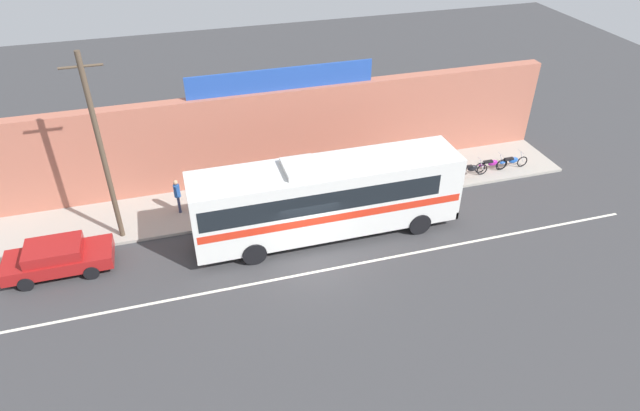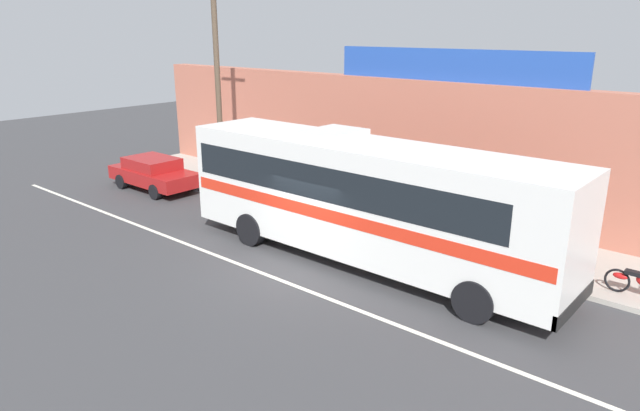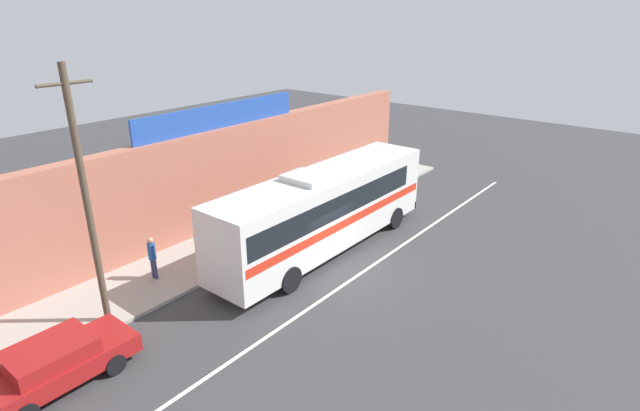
{
  "view_description": "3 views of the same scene",
  "coord_description": "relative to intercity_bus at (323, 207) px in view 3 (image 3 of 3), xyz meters",
  "views": [
    {
      "loc": [
        -4.87,
        -17.75,
        15.27
      ],
      "look_at": [
        1.0,
        2.27,
        1.16
      ],
      "focal_mm": 31.07,
      "sensor_mm": 36.0,
      "label": 1
    },
    {
      "loc": [
        10.24,
        -10.89,
        6.59
      ],
      "look_at": [
        -0.93,
        2.15,
        1.21
      ],
      "focal_mm": 31.97,
      "sensor_mm": 36.0,
      "label": 2
    },
    {
      "loc": [
        -14.51,
        -10.71,
        10.02
      ],
      "look_at": [
        1.76,
        2.41,
        1.74
      ],
      "focal_mm": 28.14,
      "sensor_mm": 36.0,
      "label": 3
    }
  ],
  "objects": [
    {
      "name": "ground_plane",
      "position": [
        -1.07,
        -1.67,
        -2.07
      ],
      "size": [
        70.0,
        70.0,
        0.0
      ],
      "primitive_type": "plane",
      "color": "#3A3A3D"
    },
    {
      "name": "sidewalk_slab",
      "position": [
        -1.07,
        3.53,
        -2.0
      ],
      "size": [
        30.0,
        3.6,
        0.14
      ],
      "primitive_type": "cube",
      "color": "#A8A399",
      "rests_on": "ground_plane"
    },
    {
      "name": "storefront_facade",
      "position": [
        -1.07,
        5.68,
        0.33
      ],
      "size": [
        30.0,
        0.7,
        4.8
      ],
      "primitive_type": "cube",
      "color": "#B26651",
      "rests_on": "ground_plane"
    },
    {
      "name": "storefront_billboard",
      "position": [
        -0.52,
        5.68,
        3.28
      ],
      "size": [
        9.25,
        0.12,
        1.1
      ],
      "primitive_type": "cube",
      "color": "#234CAD",
      "rests_on": "storefront_facade"
    },
    {
      "name": "road_center_stripe",
      "position": [
        -1.07,
        -2.47,
        -2.06
      ],
      "size": [
        30.0,
        0.14,
        0.01
      ],
      "primitive_type": "cube",
      "color": "silver",
      "rests_on": "ground_plane"
    },
    {
      "name": "intercity_bus",
      "position": [
        0.0,
        0.0,
        0.0
      ],
      "size": [
        11.89,
        2.63,
        3.78
      ],
      "color": "silver",
      "rests_on": "ground_plane"
    },
    {
      "name": "parked_car",
      "position": [
        -11.35,
        0.59,
        -1.33
      ],
      "size": [
        4.28,
        1.88,
        1.37
      ],
      "color": "maroon",
      "rests_on": "ground_plane"
    },
    {
      "name": "utility_pole",
      "position": [
        -8.89,
        2.27,
        2.45
      ],
      "size": [
        1.6,
        0.22,
        8.48
      ],
      "color": "brown",
      "rests_on": "sidewalk_slab"
    },
    {
      "name": "motorcycle_red",
      "position": [
        6.9,
        2.41,
        -1.5
      ],
      "size": [
        1.87,
        0.56,
        0.94
      ],
      "color": "black",
      "rests_on": "sidewalk_slab"
    },
    {
      "name": "motorcycle_purple",
      "position": [
        11.27,
        2.6,
        -1.5
      ],
      "size": [
        1.93,
        0.56,
        0.94
      ],
      "color": "black",
      "rests_on": "sidewalk_slab"
    },
    {
      "name": "motorcycle_green",
      "position": [
        10.06,
        2.66,
        -1.5
      ],
      "size": [
        1.94,
        0.56,
        0.94
      ],
      "color": "black",
      "rests_on": "sidewalk_slab"
    },
    {
      "name": "motorcycle_black",
      "position": [
        8.74,
        2.46,
        -1.5
      ],
      "size": [
        1.92,
        0.56,
        0.94
      ],
      "color": "black",
      "rests_on": "sidewalk_slab"
    },
    {
      "name": "pedestrian_far_right",
      "position": [
        -6.23,
        3.47,
        -0.91
      ],
      "size": [
        0.3,
        0.48,
        1.74
      ],
      "color": "navy",
      "rests_on": "sidewalk_slab"
    }
  ]
}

